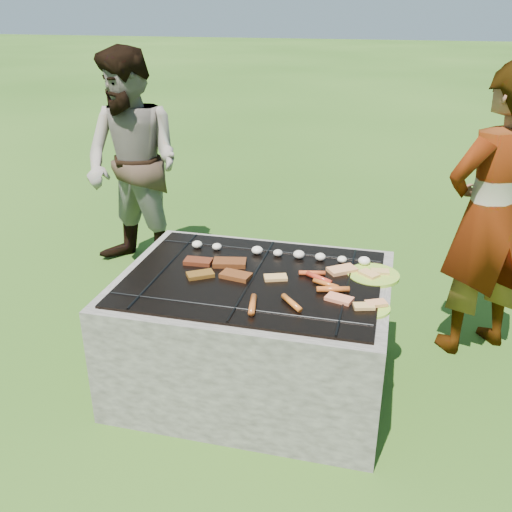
{
  "coord_description": "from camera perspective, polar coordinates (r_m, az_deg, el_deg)",
  "views": [
    {
      "loc": [
        0.61,
        -2.39,
        1.83
      ],
      "look_at": [
        0.0,
        0.05,
        0.7
      ],
      "focal_mm": 40.0,
      "sensor_mm": 36.0,
      "label": 1
    }
  ],
  "objects": [
    {
      "name": "bread_on_grate",
      "position": [
        2.73,
        6.99,
        -2.35
      ],
      "size": [
        0.45,
        0.42,
        0.02
      ],
      "color": "tan",
      "rests_on": "fire_pit"
    },
    {
      "name": "cook",
      "position": [
        3.25,
        22.36,
        3.67
      ],
      "size": [
        0.69,
        0.64,
        1.58
      ],
      "primitive_type": "imported",
      "rotation": [
        0.0,
        0.0,
        3.74
      ],
      "color": "#A5938A",
      "rests_on": "ground"
    },
    {
      "name": "mushrooms",
      "position": [
        2.96,
        2.87,
        0.29
      ],
      "size": [
        0.95,
        0.06,
        0.04
      ],
      "color": "beige",
      "rests_on": "fire_pit"
    },
    {
      "name": "sausages",
      "position": [
        2.61,
        4.75,
        -3.4
      ],
      "size": [
        0.42,
        0.48,
        0.03
      ],
      "color": "#F55C28",
      "rests_on": "fire_pit"
    },
    {
      "name": "bystander",
      "position": [
        4.1,
        -12.19,
        8.89
      ],
      "size": [
        0.91,
        0.8,
        1.57
      ],
      "primitive_type": "imported",
      "rotation": [
        0.0,
        0.0,
        -0.32
      ],
      "color": "gray",
      "rests_on": "ground"
    },
    {
      "name": "pork_slabs",
      "position": [
        2.83,
        -3.69,
        -1.15
      ],
      "size": [
        0.38,
        0.29,
        0.02
      ],
      "color": "maroon",
      "rests_on": "fire_pit"
    },
    {
      "name": "plate_near",
      "position": [
        2.54,
        11.23,
        -5.02
      ],
      "size": [
        0.24,
        0.24,
        0.03
      ],
      "color": "#B2C72F",
      "rests_on": "fire_pit"
    },
    {
      "name": "lawn",
      "position": [
        3.07,
        -0.23,
        -12.39
      ],
      "size": [
        60.0,
        60.0,
        0.0
      ],
      "primitive_type": "plane",
      "color": "#214711",
      "rests_on": "ground"
    },
    {
      "name": "plate_far",
      "position": [
        2.83,
        11.65,
        -1.86
      ],
      "size": [
        0.29,
        0.29,
        0.03
      ],
      "color": "gold",
      "rests_on": "fire_pit"
    },
    {
      "name": "fire_pit",
      "position": [
        2.91,
        -0.24,
        -7.92
      ],
      "size": [
        1.3,
        1.0,
        0.62
      ],
      "color": "#A8A195",
      "rests_on": "ground"
    }
  ]
}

